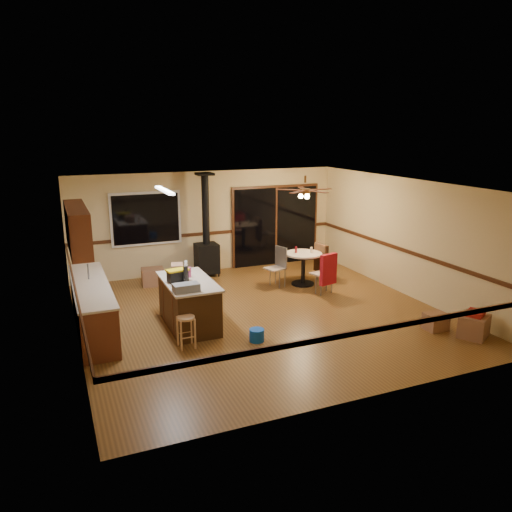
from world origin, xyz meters
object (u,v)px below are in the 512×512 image
kitchen_island (189,303)px  box_corner_a (474,326)px  bar_stool (186,332)px  wood_stove (207,248)px  toolbox_black (178,276)px  chair_near (328,269)px  toolbox_grey (186,288)px  chair_right (322,258)px  blue_bucket (257,335)px  box_corner_b (436,321)px  box_under_window (153,277)px  chair_left (278,262)px  dining_table (303,263)px

kitchen_island → box_corner_a: (4.59, -2.48, -0.25)m
bar_stool → wood_stove: bearing=68.0°
toolbox_black → bar_stool: size_ratio=0.65×
wood_stove → chair_near: 3.22m
bar_stool → toolbox_grey: bearing=71.3°
box_corner_a → chair_right: bearing=102.4°
kitchen_island → blue_bucket: bearing=-51.7°
blue_bucket → box_corner_b: size_ratio=0.68×
toolbox_grey → box_under_window: size_ratio=0.87×
bar_stool → box_corner_a: (4.89, -1.57, -0.08)m
box_corner_b → chair_near: bearing=108.4°
chair_near → chair_right: size_ratio=1.00×
toolbox_black → bar_stool: bearing=-96.9°
chair_near → box_under_window: chair_near is taller
chair_left → box_under_window: (-2.74, 1.21, -0.38)m
blue_bucket → chair_near: (2.44, 1.72, 0.49)m
chair_left → box_corner_a: (1.99, -4.05, -0.39)m
blue_bucket → box_corner_b: box_corner_b is taller
toolbox_grey → bar_stool: bearing=-108.7°
dining_table → bar_stool: bearing=-146.0°
chair_right → box_under_window: size_ratio=1.36×
toolbox_black → dining_table: bearing=22.8°
toolbox_grey → chair_near: bearing=18.4°
kitchen_island → chair_right: chair_right is taller
toolbox_black → chair_left: toolbox_black is taller
chair_left → box_corner_a: chair_left is taller
chair_left → box_under_window: bearing=156.1°
chair_left → box_corner_b: (1.58, -3.53, -0.43)m
blue_bucket → chair_right: (2.81, 2.62, 0.49)m
toolbox_black → bar_stool: 1.19m
kitchen_island → chair_near: (3.35, 0.57, 0.14)m
chair_near → box_under_window: size_ratio=1.36×
box_corner_a → box_corner_b: 0.66m
box_under_window → box_corner_a: bearing=-48.1°
dining_table → box_corner_b: dining_table is taller
chair_left → box_corner_b: chair_left is taller
bar_stool → box_corner_b: (4.49, -1.04, -0.12)m
chair_left → chair_right: size_ratio=0.74×
box_corner_b → chair_left: bearing=114.1°
bar_stool → chair_near: chair_near is taller
wood_stove → box_corner_b: wood_stove is taller
blue_bucket → box_corner_b: (3.28, -0.80, 0.05)m
wood_stove → box_corner_a: (3.29, -5.53, -0.53)m
wood_stove → chair_right: wood_stove is taller
kitchen_island → chair_near: chair_near is taller
chair_near → wood_stove: bearing=129.5°
kitchen_island → box_under_window: kitchen_island is taller
bar_stool → chair_left: size_ratio=1.08×
chair_near → chair_right: same height
dining_table → chair_near: bearing=-80.7°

